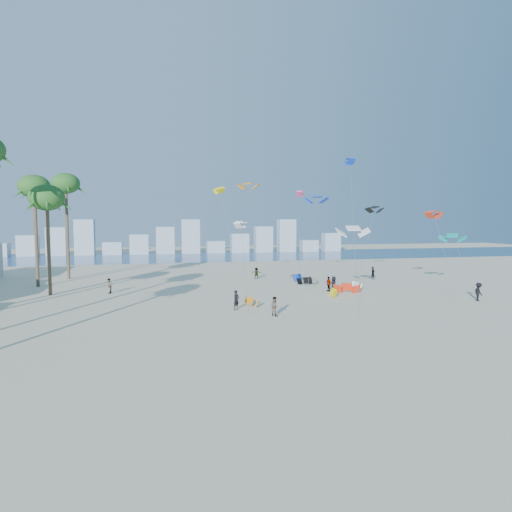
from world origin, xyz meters
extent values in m
plane|color=beige|center=(0.00, 0.00, 0.00)|extent=(220.00, 220.00, 0.00)
plane|color=navy|center=(0.00, 72.00, 0.01)|extent=(220.00, 220.00, 0.00)
imported|color=black|center=(-0.17, 10.36, 0.90)|extent=(0.79, 0.74, 1.81)
imported|color=gray|center=(2.58, 6.96, 0.85)|extent=(0.98, 1.04, 1.70)
imported|color=black|center=(12.60, 17.81, 0.92)|extent=(1.02, 1.07, 1.84)
imported|color=gray|center=(12.27, 18.59, 0.86)|extent=(0.67, 1.08, 1.72)
imported|color=black|center=(24.92, 9.25, 0.95)|extent=(0.95, 1.35, 1.90)
imported|color=gray|center=(6.56, 31.34, 0.80)|extent=(1.55, 0.71, 1.61)
imported|color=black|center=(22.32, 27.03, 0.89)|extent=(0.77, 0.66, 1.78)
imported|color=gray|center=(-12.59, 22.58, 0.87)|extent=(0.77, 0.93, 1.73)
cylinder|color=#595959|center=(0.54, 9.90, 4.07)|extent=(0.21, 4.76, 8.14)
cylinder|color=#595959|center=(11.10, 21.11, 5.61)|extent=(3.01, 5.49, 11.23)
cylinder|color=#595959|center=(22.23, 11.25, 4.63)|extent=(1.26, 5.94, 9.27)
cylinder|color=#595959|center=(1.30, 21.54, 6.10)|extent=(2.06, 6.02, 12.21)
cylinder|color=#595959|center=(13.20, 32.08, 6.26)|extent=(0.98, 2.95, 12.52)
cylinder|color=#595959|center=(25.67, 12.52, 3.29)|extent=(0.87, 3.30, 6.59)
cylinder|color=#595959|center=(6.85, 35.01, 6.90)|extent=(0.60, 3.21, 13.81)
cylinder|color=#595959|center=(20.55, 25.38, 5.00)|extent=(2.86, 2.16, 10.01)
cylinder|color=#595959|center=(10.62, 7.93, 3.75)|extent=(1.38, 4.37, 7.52)
cylinder|color=#595959|center=(20.33, 29.53, 8.67)|extent=(1.52, 6.01, 17.35)
cylinder|color=brown|center=(-18.84, 23.00, 5.37)|extent=(0.40, 0.40, 10.74)
ellipsoid|color=#245F21|center=(-18.84, 23.00, 10.74)|extent=(3.80, 3.80, 2.85)
cylinder|color=brown|center=(-21.71, 30.00, 6.20)|extent=(0.40, 0.40, 12.40)
ellipsoid|color=#245F21|center=(-21.71, 30.00, 12.40)|extent=(3.80, 3.80, 2.85)
cylinder|color=brown|center=(-19.30, 37.00, 6.68)|extent=(0.40, 0.40, 13.37)
ellipsoid|color=#245F21|center=(-19.30, 37.00, 13.37)|extent=(3.80, 3.80, 2.85)
cube|color=#9EADBF|center=(-35.80, 82.00, 2.40)|extent=(4.40, 3.00, 4.80)
cube|color=#9EADBF|center=(-29.60, 82.00, 3.30)|extent=(4.40, 3.00, 6.60)
cube|color=#9EADBF|center=(-23.40, 82.00, 4.20)|extent=(4.40, 3.00, 8.40)
cube|color=#9EADBF|center=(-17.20, 82.00, 1.50)|extent=(4.40, 3.00, 3.00)
cube|color=#9EADBF|center=(-11.00, 82.00, 2.40)|extent=(4.40, 3.00, 4.80)
cube|color=#9EADBF|center=(-4.80, 82.00, 3.30)|extent=(4.40, 3.00, 6.60)
cube|color=#9EADBF|center=(1.40, 82.00, 4.20)|extent=(4.40, 3.00, 8.40)
cube|color=#9EADBF|center=(7.60, 82.00, 1.50)|extent=(4.40, 3.00, 3.00)
cube|color=#9EADBF|center=(13.80, 82.00, 2.40)|extent=(4.40, 3.00, 4.80)
cube|color=#9EADBF|center=(20.00, 82.00, 3.30)|extent=(4.40, 3.00, 6.60)
cube|color=#9EADBF|center=(26.20, 82.00, 4.20)|extent=(4.40, 3.00, 8.40)
cube|color=#9EADBF|center=(32.40, 82.00, 1.50)|extent=(4.40, 3.00, 3.00)
cube|color=#9EADBF|center=(38.60, 82.00, 2.40)|extent=(4.40, 3.00, 4.80)
camera|label=1|loc=(-7.53, -30.14, 8.33)|focal=31.52mm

